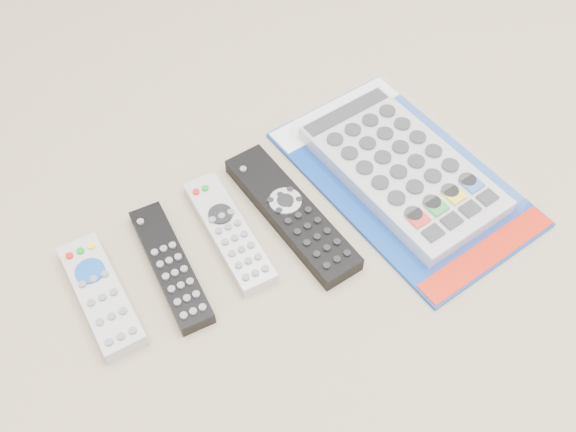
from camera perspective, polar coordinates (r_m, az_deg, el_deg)
remote_small_grey at (r=0.78m, az=-16.27°, el=-6.76°), size 0.06×0.17×0.03m
remote_slim_black at (r=0.79m, az=-10.38°, el=-4.37°), size 0.07×0.19×0.02m
remote_silver_dvd at (r=0.81m, az=-5.27°, el=-1.40°), size 0.07×0.19×0.02m
remote_large_black at (r=0.82m, az=0.30°, el=0.26°), size 0.06×0.23×0.03m
jumbo_remote_packaged at (r=0.87m, az=10.13°, el=4.31°), size 0.21×0.35×0.05m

